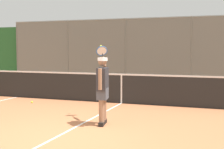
{
  "coord_description": "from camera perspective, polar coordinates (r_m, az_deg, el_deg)",
  "views": [
    {
      "loc": [
        -3.14,
        5.59,
        1.76
      ],
      "look_at": [
        -0.2,
        -2.72,
        1.05
      ],
      "focal_mm": 51.43,
      "sensor_mm": 36.0,
      "label": 1
    }
  ],
  "objects": [
    {
      "name": "ground_plane",
      "position": [
        6.65,
        -9.64,
        -10.8
      ],
      "size": [
        60.0,
        60.0,
        0.0
      ],
      "primitive_type": "plane",
      "color": "#B76B42"
    },
    {
      "name": "tennis_net",
      "position": [
        10.36,
        1.71,
        -2.42
      ],
      "size": [
        10.38,
        0.09,
        1.07
      ],
      "color": "#2D2D2D",
      "rests_on": "ground"
    },
    {
      "name": "tennis_ball_near_net",
      "position": [
        10.77,
        -14.04,
        -4.77
      ],
      "size": [
        0.07,
        0.07,
        0.07
      ],
      "primitive_type": "sphere",
      "color": "#CCDB33",
      "rests_on": "ground"
    },
    {
      "name": "tennis_player",
      "position": [
        7.41,
        -1.69,
        -2.04
      ],
      "size": [
        0.63,
        1.28,
        1.85
      ],
      "rotation": [
        0.0,
        0.0,
        -1.4
      ],
      "color": "black",
      "rests_on": "ground"
    },
    {
      "name": "fence_backdrop",
      "position": [
        16.38,
        8.46,
        3.62
      ],
      "size": [
        19.14,
        1.37,
        3.28
      ],
      "color": "slate",
      "rests_on": "ground"
    }
  ]
}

